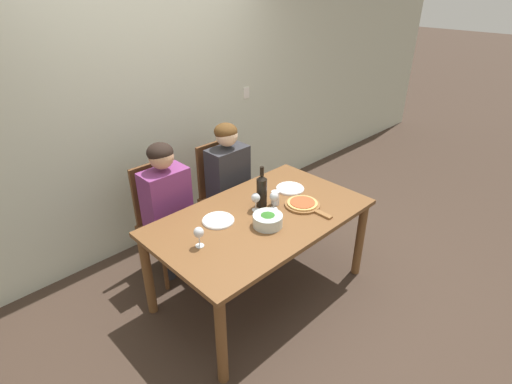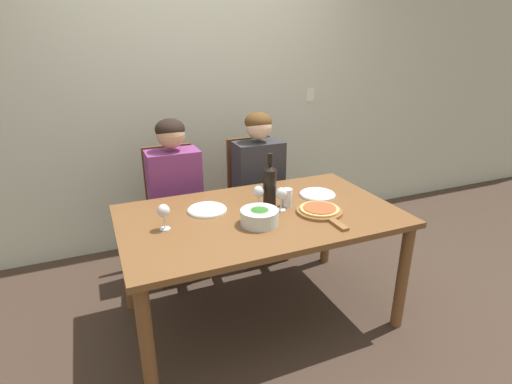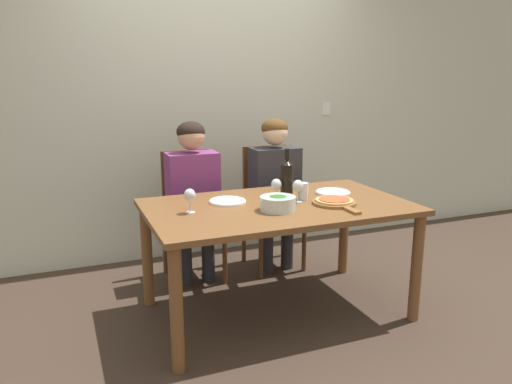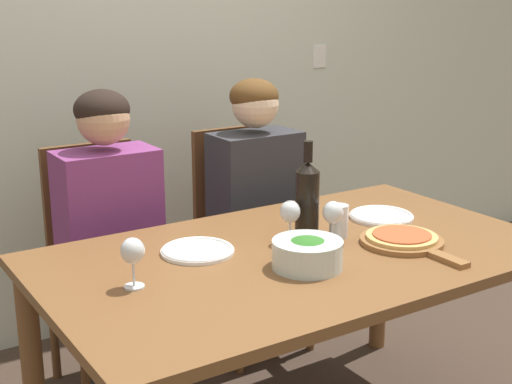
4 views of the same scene
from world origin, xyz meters
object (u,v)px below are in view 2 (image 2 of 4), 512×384
Objects in this scene: person_man at (259,174)px; broccoli_bowl at (259,217)px; dinner_plate_left at (207,210)px; chair_right at (254,195)px; person_woman at (175,185)px; water_tumbler at (287,198)px; wine_glass_centre at (259,193)px; pizza_on_board at (320,211)px; wine_glass_right at (281,195)px; wine_bottle at (270,184)px; dinner_plate_right at (317,194)px; chair_left at (174,207)px; wine_glass_left at (164,212)px.

person_man reaches higher than broccoli_bowl.
dinner_plate_left is (-0.60, -0.56, 0.02)m from person_man.
chair_right is at bearing 69.12° from broccoli_bowl.
person_woman reaches higher than water_tumbler.
pizza_on_board is at bearing -34.71° from wine_glass_centre.
wine_glass_right is at bearing -101.42° from chair_right.
water_tumbler is (0.18, -0.04, -0.05)m from wine_glass_centre.
dinner_plate_right is (0.37, 0.03, -0.13)m from wine_bottle.
dinner_plate_left is 0.47m from wine_glass_right.
wine_glass_right is (-0.17, -0.85, 0.33)m from chair_right.
dinner_plate_left is at bearing -131.33° from chair_right.
pizza_on_board is at bearing -87.99° from person_man.
wine_glass_centre is at bearing 68.01° from broccoli_bowl.
chair_left is 0.80× the size of person_man.
wine_glass_right and wine_glass_centre have the same top height.
broccoli_bowl is 0.54m from wine_glass_left.
person_woman is at bearing 73.62° from wine_glass_left.
wine_glass_centre is (0.60, 0.07, 0.00)m from wine_glass_left.
person_woman is at bearing 121.16° from wine_glass_centre.
chair_right is 0.72m from person_woman.
dinner_plate_right is 1.07m from wine_glass_left.
person_woman is at bearing 180.00° from person_man.
chair_left is 0.72m from dinner_plate_left.
wine_bottle is 2.27× the size of wine_glass_centre.
chair_right is at bearing 91.77° from pizza_on_board.
dinner_plate_left is at bearing 170.53° from wine_bottle.
pizza_on_board is at bearing -9.23° from wine_glass_left.
person_woman reaches higher than chair_right.
chair_left reaches higher than pizza_on_board.
dinner_plate_left is at bearing 154.24° from pizza_on_board.
wine_bottle is at bearing -176.12° from dinner_plate_right.
wine_glass_left is 0.78m from water_tumbler.
broccoli_bowl is 0.37m from dinner_plate_left.
pizza_on_board is at bearing -33.37° from wine_glass_right.
pizza_on_board is 0.93m from wine_glass_left.
water_tumbler is (0.26, 0.17, 0.01)m from broccoli_bowl.
person_man reaches higher than dinner_plate_left.
person_man is (0.00, -0.12, 0.22)m from chair_right.
chair_right is 0.88m from wine_glass_centre.
person_woman reaches higher than pizza_on_board.
person_man is 5.10× the size of dinner_plate_right.
wine_bottle is 2.27× the size of wine_glass_left.
wine_glass_left is (-0.21, -0.83, 0.33)m from chair_left.
wine_bottle is at bearing -57.52° from chair_left.
wine_bottle reaches higher than chair_left.
chair_left reaches higher than dinner_plate_right.
water_tumbler is (0.78, 0.03, -0.05)m from wine_glass_left.
water_tumbler reaches higher than dinner_plate_right.
person_woman reaches higher than wine_glass_left.
chair_left is at bearing 107.25° from broccoli_bowl.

